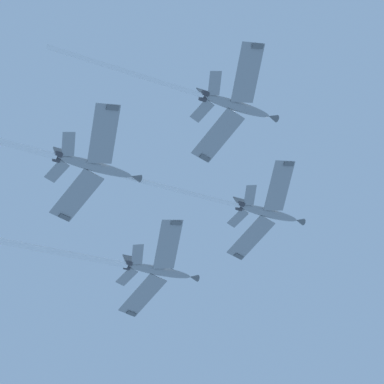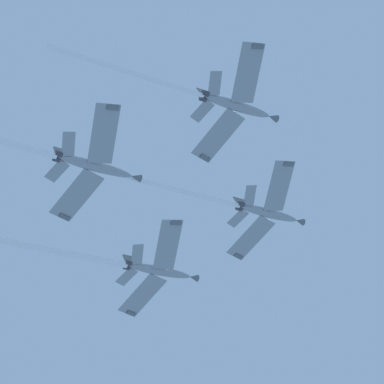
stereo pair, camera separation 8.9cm
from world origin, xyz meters
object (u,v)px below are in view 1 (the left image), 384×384
(jet_left_wing, at_px, (126,265))
(jet_slot, at_px, (65,158))
(jet_right_wing, at_px, (214,99))
(jet_lead, at_px, (250,208))

(jet_left_wing, distance_m, jet_slot, 22.44)
(jet_slot, bearing_deg, jet_left_wing, -166.80)
(jet_right_wing, bearing_deg, jet_lead, -163.83)
(jet_left_wing, xyz_separation_m, jet_right_wing, (15.06, 26.60, 1.17))
(jet_right_wing, height_order, jet_slot, jet_right_wing)
(jet_right_wing, xyz_separation_m, jet_slot, (6.12, -21.63, -6.66))
(jet_right_wing, distance_m, jet_slot, 23.45)
(jet_left_wing, relative_size, jet_right_wing, 0.99)
(jet_lead, height_order, jet_right_wing, jet_lead)
(jet_lead, xyz_separation_m, jet_right_wing, (20.37, 5.91, -5.45))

